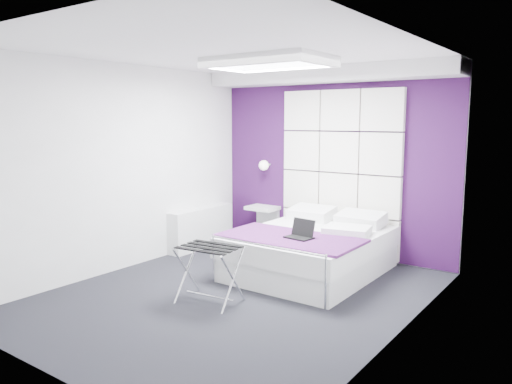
% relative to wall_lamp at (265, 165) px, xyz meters
% --- Properties ---
extents(floor, '(4.40, 4.40, 0.00)m').
position_rel_wall_lamp_xyz_m(floor, '(1.05, -2.06, -1.22)').
color(floor, black).
rests_on(floor, ground).
extents(ceiling, '(4.40, 4.40, 0.00)m').
position_rel_wall_lamp_xyz_m(ceiling, '(1.05, -2.06, 1.38)').
color(ceiling, white).
rests_on(ceiling, wall_back).
extents(wall_back, '(3.60, 0.00, 3.60)m').
position_rel_wall_lamp_xyz_m(wall_back, '(1.05, 0.14, 0.08)').
color(wall_back, silver).
rests_on(wall_back, floor).
extents(wall_left, '(0.00, 4.40, 4.40)m').
position_rel_wall_lamp_xyz_m(wall_left, '(-0.75, -2.06, 0.08)').
color(wall_left, silver).
rests_on(wall_left, floor).
extents(wall_right, '(0.00, 4.40, 4.40)m').
position_rel_wall_lamp_xyz_m(wall_right, '(2.85, -2.06, 0.08)').
color(wall_right, silver).
rests_on(wall_right, floor).
extents(accent_wall, '(3.58, 0.02, 2.58)m').
position_rel_wall_lamp_xyz_m(accent_wall, '(1.05, 0.13, 0.08)').
color(accent_wall, '#2F0D39').
rests_on(accent_wall, wall_back).
extents(soffit, '(3.58, 0.50, 0.20)m').
position_rel_wall_lamp_xyz_m(soffit, '(1.05, -0.11, 1.28)').
color(soffit, silver).
rests_on(soffit, wall_back).
extents(headboard, '(1.80, 0.08, 2.30)m').
position_rel_wall_lamp_xyz_m(headboard, '(1.20, 0.08, -0.05)').
color(headboard, white).
rests_on(headboard, wall_back).
extents(skylight, '(1.36, 0.86, 0.12)m').
position_rel_wall_lamp_xyz_m(skylight, '(1.05, -1.46, 1.33)').
color(skylight, white).
rests_on(skylight, ceiling).
extents(wall_lamp, '(0.15, 0.15, 0.15)m').
position_rel_wall_lamp_xyz_m(wall_lamp, '(0.00, 0.00, 0.00)').
color(wall_lamp, white).
rests_on(wall_lamp, wall_back).
extents(radiator, '(0.22, 1.20, 0.60)m').
position_rel_wall_lamp_xyz_m(radiator, '(-0.64, -0.76, -0.92)').
color(radiator, silver).
rests_on(radiator, floor).
extents(bed, '(1.63, 1.97, 0.69)m').
position_rel_wall_lamp_xyz_m(bed, '(1.31, -0.91, -0.93)').
color(bed, silver).
rests_on(bed, floor).
extents(nightstand, '(0.46, 0.36, 0.05)m').
position_rel_wall_lamp_xyz_m(nightstand, '(-0.02, -0.04, -0.66)').
color(nightstand, silver).
rests_on(nightstand, wall_back).
extents(luggage_rack, '(0.61, 0.45, 0.60)m').
position_rel_wall_lamp_xyz_m(luggage_rack, '(0.95, -2.41, -0.92)').
color(luggage_rack, silver).
rests_on(luggage_rack, floor).
extents(laptop, '(0.30, 0.22, 0.22)m').
position_rel_wall_lamp_xyz_m(laptop, '(1.44, -1.36, -0.61)').
color(laptop, black).
rests_on(laptop, bed).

